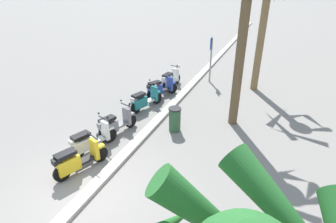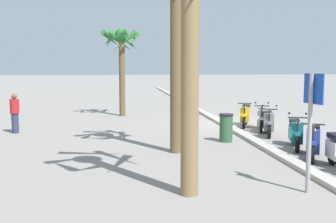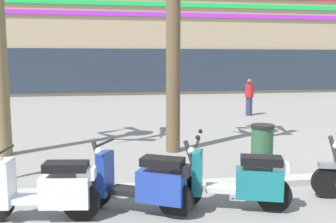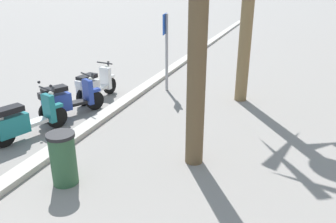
{
  "view_description": "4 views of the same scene",
  "coord_description": "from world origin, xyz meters",
  "views": [
    {
      "loc": [
        4.5,
        4.42,
        5.51
      ],
      "look_at": [
        -4.07,
        0.79,
        0.81
      ],
      "focal_mm": 30.02,
      "sensor_mm": 36.0,
      "label": 1
    },
    {
      "loc": [
        -17.49,
        4.59,
        2.55
      ],
      "look_at": [
        -6.49,
        3.28,
        1.32
      ],
      "focal_mm": 43.88,
      "sensor_mm": 36.0,
      "label": 2
    },
    {
      "loc": [
        -7.31,
        -6.1,
        2.23
      ],
      "look_at": [
        -6.13,
        0.84,
        1.29
      ],
      "focal_mm": 40.54,
      "sensor_mm": 36.0,
      "label": 3
    },
    {
      "loc": [
        -0.0,
        4.47,
        3.34
      ],
      "look_at": [
        -5.69,
        2.39,
        0.97
      ],
      "focal_mm": 35.98,
      "sensor_mm": 36.0,
      "label": 4
    }
  ],
  "objects": [
    {
      "name": "crossing_sign",
      "position": [
        -9.81,
        0.82,
        1.5
      ],
      "size": [
        0.59,
        0.17,
        2.4
      ],
      "color": "#939399",
      "rests_on": "ground"
    },
    {
      "name": "litter_bin",
      "position": [
        -4.16,
        1.03,
        0.48
      ],
      "size": [
        0.48,
        0.48,
        0.95
      ],
      "color": "#2D5638",
      "rests_on": "ground"
    },
    {
      "name": "scooter_blue_mid_front",
      "position": [
        -6.77,
        -0.78,
        0.46
      ],
      "size": [
        1.65,
        0.98,
        1.04
      ],
      "color": "black",
      "rests_on": "ground"
    },
    {
      "name": "scooter_white_far_back",
      "position": [
        -8.12,
        -0.81,
        0.45
      ],
      "size": [
        1.72,
        0.6,
        1.04
      ],
      "color": "black",
      "rests_on": "ground"
    },
    {
      "name": "scooter_teal_tail_end",
      "position": [
        -5.34,
        -0.87,
        0.45
      ],
      "size": [
        1.77,
        0.83,
        1.17
      ],
      "color": "black",
      "rests_on": "ground"
    }
  ]
}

